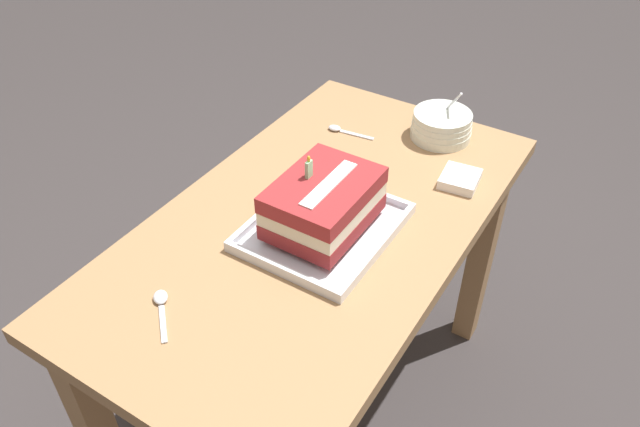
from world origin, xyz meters
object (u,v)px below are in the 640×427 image
at_px(bowl_stack, 441,125).
at_px(birthday_cake, 323,203).
at_px(serving_spoon_near_tray, 161,302).
at_px(foil_tray, 323,229).
at_px(serving_spoon_by_bowls, 340,129).
at_px(napkin_pile, 460,179).

bearing_deg(bowl_stack, birthday_cake, 172.96).
relative_size(bowl_stack, serving_spoon_near_tray, 1.48).
bearing_deg(serving_spoon_near_tray, foil_tray, -23.60).
relative_size(serving_spoon_near_tray, serving_spoon_by_bowls, 0.82).
bearing_deg(foil_tray, serving_spoon_near_tray, 156.40).
xyz_separation_m(serving_spoon_near_tray, napkin_pile, (0.63, -0.31, 0.01)).
height_order(birthday_cake, bowl_stack, birthday_cake).
height_order(foil_tray, serving_spoon_by_bowls, foil_tray).
distance_m(serving_spoon_by_bowls, napkin_pile, 0.34).
xyz_separation_m(foil_tray, serving_spoon_near_tray, (-0.32, 0.14, -0.00)).
relative_size(foil_tray, napkin_pile, 3.19).
xyz_separation_m(bowl_stack, napkin_pile, (-0.16, -0.12, -0.02)).
height_order(foil_tray, birthday_cake, birthday_cake).
bearing_deg(bowl_stack, serving_spoon_by_bowls, 116.17).
height_order(foil_tray, bowl_stack, bowl_stack).
bearing_deg(bowl_stack, serving_spoon_near_tray, 165.79).
bearing_deg(serving_spoon_by_bowls, serving_spoon_near_tray, -177.71).
xyz_separation_m(foil_tray, birthday_cake, (0.00, -0.00, 0.07)).
distance_m(serving_spoon_near_tray, napkin_pile, 0.70).
bearing_deg(birthday_cake, serving_spoon_near_tray, 156.40).
xyz_separation_m(foil_tray, serving_spoon_by_bowls, (0.35, 0.17, -0.00)).
distance_m(bowl_stack, napkin_pile, 0.20).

